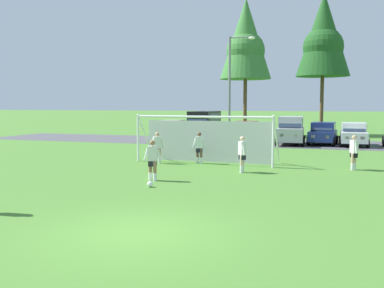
{
  "coord_description": "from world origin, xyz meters",
  "views": [
    {
      "loc": [
        4.46,
        -9.25,
        3.04
      ],
      "look_at": [
        -1.45,
        8.47,
        1.37
      ],
      "focal_mm": 40.9,
      "sensor_mm": 36.0,
      "label": 1
    }
  ],
  "objects": [
    {
      "name": "player_winger_left",
      "position": [
        0.41,
        10.07,
        0.82
      ],
      "size": [
        0.43,
        0.69,
        1.64
      ],
      "color": "beige",
      "rests_on": "ground"
    },
    {
      "name": "parking_lot_strip",
      "position": [
        0.0,
        26.19,
        0.0
      ],
      "size": [
        52.0,
        8.4,
        0.01
      ],
      "primitive_type": "cube",
      "color": "#4C4C51",
      "rests_on": "ground"
    },
    {
      "name": "player_defender_far",
      "position": [
        -4.44,
        11.69,
        0.82
      ],
      "size": [
        0.7,
        0.43,
        1.64
      ],
      "color": "tan",
      "rests_on": "ground"
    },
    {
      "name": "parked_car_slot_center_right",
      "position": [
        3.42,
        25.79,
        0.88
      ],
      "size": [
        2.26,
        4.32,
        1.72
      ],
      "color": "navy",
      "rests_on": "ground"
    },
    {
      "name": "parked_car_slot_left",
      "position": [
        -6.27,
        26.2,
        1.34
      ],
      "size": [
        2.21,
        4.8,
        2.52
      ],
      "color": "black",
      "rests_on": "ground"
    },
    {
      "name": "player_midfield_center",
      "position": [
        5.23,
        12.5,
        0.82
      ],
      "size": [
        0.39,
        0.73,
        1.64
      ],
      "color": "tan",
      "rests_on": "ground"
    },
    {
      "name": "player_winger_right",
      "position": [
        -2.36,
        12.38,
        0.82
      ],
      "size": [
        0.75,
        0.32,
        1.64
      ],
      "color": "brown",
      "rests_on": "ground"
    },
    {
      "name": "player_trailing_back",
      "position": [
        -2.57,
        6.8,
        0.82
      ],
      "size": [
        0.74,
        0.35,
        1.64
      ],
      "color": "#936B4C",
      "rests_on": "ground"
    },
    {
      "name": "tree_left_edge",
      "position": [
        -4.3,
        33.65,
        9.24
      ],
      "size": [
        5.04,
        5.04,
        13.43
      ],
      "color": "brown",
      "rests_on": "ground"
    },
    {
      "name": "soccer_goal",
      "position": [
        -2.1,
        12.88,
        1.29
      ],
      "size": [
        7.48,
        2.19,
        2.57
      ],
      "color": "white",
      "rests_on": "ground"
    },
    {
      "name": "parked_car_slot_far_left",
      "position": [
        -9.42,
        26.74,
        0.88
      ],
      "size": [
        2.1,
        4.23,
        1.72
      ],
      "color": "tan",
      "rests_on": "ground"
    },
    {
      "name": "tree_mid_left",
      "position": [
        2.88,
        37.07,
        9.79
      ],
      "size": [
        5.33,
        5.33,
        14.22
      ],
      "color": "brown",
      "rests_on": "ground"
    },
    {
      "name": "ground_plane",
      "position": [
        0.0,
        15.0,
        0.0
      ],
      "size": [
        400.0,
        400.0,
        0.0
      ],
      "primitive_type": "plane",
      "color": "#477A2D"
    },
    {
      "name": "parked_car_slot_right",
      "position": [
        5.62,
        25.38,
        0.88
      ],
      "size": [
        2.09,
        4.23,
        1.72
      ],
      "color": "silver",
      "rests_on": "ground"
    },
    {
      "name": "parked_car_slot_center_left",
      "position": [
        -2.72,
        25.98,
        0.88
      ],
      "size": [
        2.14,
        4.25,
        1.72
      ],
      "color": "maroon",
      "rests_on": "ground"
    },
    {
      "name": "street_lamp",
      "position": [
        -2.93,
        22.09,
        4.13
      ],
      "size": [
        2.0,
        0.32,
        7.98
      ],
      "color": "slate",
      "rests_on": "ground"
    },
    {
      "name": "soccer_ball",
      "position": [
        -2.09,
        5.45,
        0.11
      ],
      "size": [
        0.22,
        0.22,
        0.22
      ],
      "color": "white",
      "rests_on": "ground"
    },
    {
      "name": "parked_car_slot_center",
      "position": [
        1.05,
        25.08,
        1.11
      ],
      "size": [
        2.33,
        4.7,
        2.16
      ],
      "color": "#B2B2BC",
      "rests_on": "ground"
    }
  ]
}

